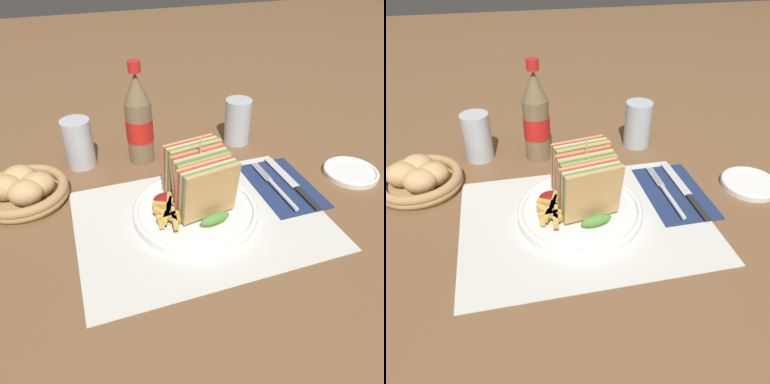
% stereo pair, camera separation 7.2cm
% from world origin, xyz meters
% --- Properties ---
extents(ground_plane, '(4.00, 4.00, 0.00)m').
position_xyz_m(ground_plane, '(0.00, 0.00, 0.00)').
color(ground_plane, brown).
extents(placemat, '(0.47, 0.34, 0.00)m').
position_xyz_m(placemat, '(-0.02, -0.04, 0.00)').
color(placemat, silver).
rests_on(placemat, ground_plane).
extents(plate_main, '(0.24, 0.24, 0.02)m').
position_xyz_m(plate_main, '(-0.03, -0.02, 0.01)').
color(plate_main, white).
rests_on(plate_main, ground_plane).
extents(club_sandwich, '(0.12, 0.17, 0.14)m').
position_xyz_m(club_sandwich, '(-0.02, -0.01, 0.07)').
color(club_sandwich, tan).
rests_on(club_sandwich, plate_main).
extents(fries_pile, '(0.07, 0.10, 0.02)m').
position_xyz_m(fries_pile, '(-0.09, -0.03, 0.03)').
color(fries_pile, gold).
rests_on(fries_pile, plate_main).
extents(ketchup_blob, '(0.05, 0.04, 0.02)m').
position_xyz_m(ketchup_blob, '(-0.08, 0.01, 0.03)').
color(ketchup_blob, maroon).
rests_on(ketchup_blob, plate_main).
extents(napkin, '(0.12, 0.20, 0.00)m').
position_xyz_m(napkin, '(0.18, 0.01, 0.00)').
color(napkin, navy).
rests_on(napkin, ground_plane).
extents(fork, '(0.02, 0.18, 0.01)m').
position_xyz_m(fork, '(0.16, -0.01, 0.01)').
color(fork, silver).
rests_on(fork, napkin).
extents(knife, '(0.02, 0.21, 0.00)m').
position_xyz_m(knife, '(0.20, 0.01, 0.01)').
color(knife, black).
rests_on(knife, napkin).
extents(coke_bottle_near, '(0.06, 0.06, 0.23)m').
position_xyz_m(coke_bottle_near, '(-0.08, 0.22, 0.10)').
color(coke_bottle_near, '#7A6647').
rests_on(coke_bottle_near, ground_plane).
extents(glass_near, '(0.06, 0.06, 0.11)m').
position_xyz_m(glass_near, '(0.17, 0.23, 0.05)').
color(glass_near, silver).
rests_on(glass_near, ground_plane).
extents(glass_far, '(0.06, 0.06, 0.11)m').
position_xyz_m(glass_far, '(-0.22, 0.24, 0.06)').
color(glass_far, silver).
rests_on(glass_far, ground_plane).
extents(bread_basket, '(0.18, 0.18, 0.06)m').
position_xyz_m(bread_basket, '(-0.34, 0.14, 0.02)').
color(bread_basket, '#AD8451').
rests_on(bread_basket, ground_plane).
extents(side_saucer, '(0.12, 0.12, 0.01)m').
position_xyz_m(side_saucer, '(0.35, 0.00, 0.01)').
color(side_saucer, white).
rests_on(side_saucer, ground_plane).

